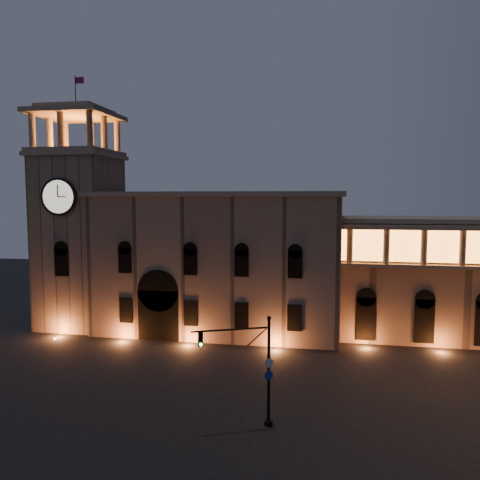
% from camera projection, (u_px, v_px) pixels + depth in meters
% --- Properties ---
extents(ground, '(160.00, 160.00, 0.00)m').
position_uv_depth(ground, '(184.00, 404.00, 38.31)').
color(ground, black).
rests_on(ground, ground).
extents(government_building, '(30.80, 12.80, 17.60)m').
position_uv_depth(government_building, '(218.00, 262.00, 59.38)').
color(government_building, '#846A56').
rests_on(government_building, ground).
extents(clock_tower, '(9.80, 9.80, 32.40)m').
position_uv_depth(clock_tower, '(80.00, 231.00, 61.35)').
color(clock_tower, '#846A56').
rests_on(clock_tower, ground).
extents(traffic_light, '(5.66, 2.55, 8.29)m').
position_uv_depth(traffic_light, '(255.00, 369.00, 34.20)').
color(traffic_light, black).
rests_on(traffic_light, ground).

